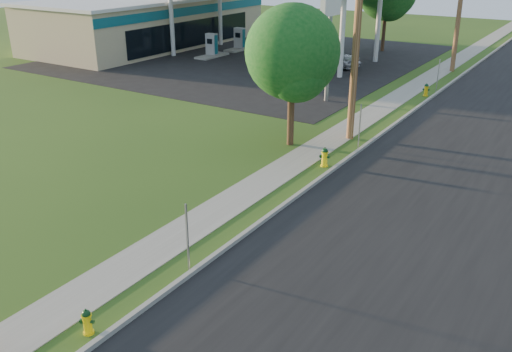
{
  "coord_description": "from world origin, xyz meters",
  "views": [
    {
      "loc": [
        8.75,
        -5.55,
        8.18
      ],
      "look_at": [
        0.0,
        8.0,
        1.4
      ],
      "focal_mm": 38.0,
      "sensor_mm": 36.0,
      "label": 1
    }
  ],
  "objects_px": {
    "price_pylon": "(331,4)",
    "car_silver": "(331,56)",
    "tree_verge": "(293,57)",
    "fuel_pump_nw": "(212,48)",
    "hydrant_near": "(87,322)",
    "fuel_pump_se": "(334,51)",
    "fuel_pump_ne": "(310,59)",
    "hydrant_far": "(426,90)",
    "utility_pole_far": "(460,2)",
    "utility_pole_mid": "(357,30)",
    "fuel_pump_sw": "(240,42)",
    "hydrant_mid": "(325,157)"
  },
  "relations": [
    {
      "from": "hydrant_mid",
      "to": "hydrant_far",
      "type": "bearing_deg",
      "value": 89.8
    },
    {
      "from": "fuel_pump_ne",
      "to": "hydrant_far",
      "type": "distance_m",
      "value": 10.04
    },
    {
      "from": "tree_verge",
      "to": "hydrant_near",
      "type": "xyz_separation_m",
      "value": [
        2.47,
        -13.86,
        -3.64
      ]
    },
    {
      "from": "hydrant_far",
      "to": "car_silver",
      "type": "height_order",
      "value": "car_silver"
    },
    {
      "from": "price_pylon",
      "to": "car_silver",
      "type": "xyz_separation_m",
      "value": [
        -4.21,
        9.32,
        -4.64
      ]
    },
    {
      "from": "hydrant_near",
      "to": "car_silver",
      "type": "relative_size",
      "value": 0.14
    },
    {
      "from": "fuel_pump_nw",
      "to": "fuel_pump_sw",
      "type": "relative_size",
      "value": 1.0
    },
    {
      "from": "utility_pole_mid",
      "to": "utility_pole_far",
      "type": "xyz_separation_m",
      "value": [
        0.0,
        18.0,
        -0.15
      ]
    },
    {
      "from": "hydrant_near",
      "to": "fuel_pump_nw",
      "type": "bearing_deg",
      "value": 122.44
    },
    {
      "from": "utility_pole_mid",
      "to": "fuel_pump_ne",
      "type": "distance_m",
      "value": 16.31
    },
    {
      "from": "fuel_pump_nw",
      "to": "hydrant_far",
      "type": "bearing_deg",
      "value": -9.78
    },
    {
      "from": "hydrant_near",
      "to": "hydrant_far",
      "type": "xyz_separation_m",
      "value": [
        -0.02,
        25.98,
        0.05
      ]
    },
    {
      "from": "utility_pole_mid",
      "to": "fuel_pump_ne",
      "type": "bearing_deg",
      "value": 124.4
    },
    {
      "from": "utility_pole_far",
      "to": "fuel_pump_se",
      "type": "height_order",
      "value": "utility_pole_far"
    },
    {
      "from": "fuel_pump_sw",
      "to": "fuel_pump_se",
      "type": "relative_size",
      "value": 1.0
    },
    {
      "from": "utility_pole_far",
      "to": "hydrant_far",
      "type": "distance_m",
      "value": 9.33
    },
    {
      "from": "utility_pole_far",
      "to": "fuel_pump_se",
      "type": "bearing_deg",
      "value": -173.59
    },
    {
      "from": "fuel_pump_nw",
      "to": "hydrant_near",
      "type": "distance_m",
      "value": 34.56
    },
    {
      "from": "fuel_pump_nw",
      "to": "price_pylon",
      "type": "distance_m",
      "value": 16.57
    },
    {
      "from": "fuel_pump_nw",
      "to": "tree_verge",
      "type": "distance_m",
      "value": 22.43
    },
    {
      "from": "fuel_pump_sw",
      "to": "car_silver",
      "type": "distance_m",
      "value": 10.03
    },
    {
      "from": "fuel_pump_nw",
      "to": "fuel_pump_se",
      "type": "xyz_separation_m",
      "value": [
        9.0,
        4.0,
        0.0
      ]
    },
    {
      "from": "fuel_pump_ne",
      "to": "car_silver",
      "type": "xyz_separation_m",
      "value": [
        0.79,
        1.82,
        0.07
      ]
    },
    {
      "from": "fuel_pump_sw",
      "to": "tree_verge",
      "type": "xyz_separation_m",
      "value": [
        16.07,
        -19.31,
        3.25
      ]
    },
    {
      "from": "fuel_pump_sw",
      "to": "hydrant_far",
      "type": "distance_m",
      "value": 19.86
    },
    {
      "from": "fuel_pump_sw",
      "to": "car_silver",
      "type": "height_order",
      "value": "fuel_pump_sw"
    },
    {
      "from": "utility_pole_mid",
      "to": "fuel_pump_sw",
      "type": "relative_size",
      "value": 3.06
    },
    {
      "from": "fuel_pump_ne",
      "to": "hydrant_near",
      "type": "height_order",
      "value": "fuel_pump_ne"
    },
    {
      "from": "utility_pole_far",
      "to": "fuel_pump_se",
      "type": "xyz_separation_m",
      "value": [
        -8.9,
        -1.0,
        -4.08
      ]
    },
    {
      "from": "price_pylon",
      "to": "car_silver",
      "type": "distance_m",
      "value": 11.24
    },
    {
      "from": "tree_verge",
      "to": "car_silver",
      "type": "height_order",
      "value": "tree_verge"
    },
    {
      "from": "utility_pole_mid",
      "to": "price_pylon",
      "type": "xyz_separation_m",
      "value": [
        -3.9,
        5.5,
        0.48
      ]
    },
    {
      "from": "fuel_pump_se",
      "to": "tree_verge",
      "type": "bearing_deg",
      "value": -69.89
    },
    {
      "from": "utility_pole_far",
      "to": "price_pylon",
      "type": "xyz_separation_m",
      "value": [
        -3.9,
        -12.5,
        0.63
      ]
    },
    {
      "from": "price_pylon",
      "to": "hydrant_far",
      "type": "bearing_deg",
      "value": 43.66
    },
    {
      "from": "fuel_pump_se",
      "to": "tree_verge",
      "type": "distance_m",
      "value": 20.82
    },
    {
      "from": "fuel_pump_se",
      "to": "hydrant_mid",
      "type": "xyz_separation_m",
      "value": [
        9.47,
        -20.82,
        -0.32
      ]
    },
    {
      "from": "fuel_pump_se",
      "to": "price_pylon",
      "type": "relative_size",
      "value": 0.47
    },
    {
      "from": "fuel_pump_ne",
      "to": "tree_verge",
      "type": "relative_size",
      "value": 0.52
    },
    {
      "from": "hydrant_near",
      "to": "fuel_pump_sw",
      "type": "bearing_deg",
      "value": 119.2
    },
    {
      "from": "car_silver",
      "to": "hydrant_near",
      "type": "bearing_deg",
      "value": -154.14
    },
    {
      "from": "fuel_pump_nw",
      "to": "fuel_pump_se",
      "type": "relative_size",
      "value": 1.0
    },
    {
      "from": "utility_pole_mid",
      "to": "price_pylon",
      "type": "height_order",
      "value": "utility_pole_mid"
    },
    {
      "from": "utility_pole_mid",
      "to": "price_pylon",
      "type": "relative_size",
      "value": 1.43
    },
    {
      "from": "hydrant_far",
      "to": "utility_pole_mid",
      "type": "bearing_deg",
      "value": -93.58
    },
    {
      "from": "tree_verge",
      "to": "hydrant_far",
      "type": "distance_m",
      "value": 12.87
    },
    {
      "from": "utility_pole_far",
      "to": "tree_verge",
      "type": "distance_m",
      "value": 20.41
    },
    {
      "from": "fuel_pump_se",
      "to": "hydrant_near",
      "type": "bearing_deg",
      "value": -73.96
    },
    {
      "from": "fuel_pump_ne",
      "to": "hydrant_far",
      "type": "relative_size",
      "value": 4.11
    },
    {
      "from": "fuel_pump_nw",
      "to": "tree_verge",
      "type": "bearing_deg",
      "value": -43.61
    }
  ]
}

